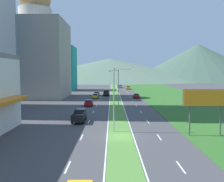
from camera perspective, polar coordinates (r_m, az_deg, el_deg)
The scene contains 43 objects.
ground_plane at distance 32.12m, azimuth 1.85°, elevation -10.87°, with size 600.00×600.00×0.00m, color #424244.
grass_median at distance 91.35m, azimuth 0.54°, elevation -0.79°, with size 3.20×240.00×0.06m, color #518438.
grass_verge_right at distance 93.88m, azimuth 13.21°, elevation -0.77°, with size 24.00×240.00×0.06m, color #2D6023.
lane_dash_left_1 at distance 22.83m, azimuth -10.73°, elevation -17.49°, with size 0.16×2.80×0.01m, color silver.
lane_dash_left_2 at distance 32.05m, azimuth -7.45°, elevation -10.93°, with size 0.16×2.80×0.01m, color silver.
lane_dash_left_3 at distance 41.56m, azimuth -5.71°, elevation -7.32°, with size 0.16×2.80×0.01m, color silver.
lane_dash_left_4 at distance 51.20m, azimuth -4.65°, elevation -5.05°, with size 0.16×2.80×0.01m, color silver.
lane_dash_left_5 at distance 60.91m, azimuth -3.92°, elevation -3.51°, with size 0.16×2.80×0.01m, color silver.
lane_dash_left_6 at distance 70.65m, azimuth -3.40°, elevation -2.39°, with size 0.16×2.80×0.01m, color silver.
lane_dash_left_7 at distance 80.42m, azimuth -3.00°, elevation -1.54°, with size 0.16×2.80×0.01m, color silver.
lane_dash_left_8 at distance 90.21m, azimuth -2.69°, elevation -0.88°, with size 0.16×2.80×0.01m, color silver.
lane_dash_left_9 at distance 100.01m, azimuth -2.44°, elevation -0.34°, with size 0.16×2.80×0.01m, color silver.
lane_dash_left_10 at distance 109.81m, azimuth -2.24°, elevation 0.10°, with size 0.16×2.80×0.01m, color silver.
lane_dash_left_11 at distance 119.63m, azimuth -2.07°, elevation 0.46°, with size 0.16×2.80×0.01m, color silver.
lane_dash_right_1 at distance 23.31m, azimuth 16.02°, elevation -17.10°, with size 0.16×2.80×0.01m, color silver.
lane_dash_right_2 at distance 32.40m, azimuth 11.09°, elevation -10.80°, with size 0.16×2.80×0.01m, color silver.
lane_dash_right_3 at distance 41.84m, azimuth 8.45°, elevation -7.27°, with size 0.16×2.80×0.01m, color silver.
lane_dash_right_4 at distance 51.42m, azimuth 6.80°, elevation -5.03°, with size 0.16×2.80×0.01m, color silver.
lane_dash_right_5 at distance 61.09m, azimuth 5.69°, elevation -3.50°, with size 0.16×2.80×0.01m, color silver.
lane_dash_right_6 at distance 70.81m, azimuth 4.88°, elevation -2.38°, with size 0.16×2.80×0.01m, color silver.
lane_dash_right_7 at distance 80.56m, azimuth 4.26°, elevation -1.54°, with size 0.16×2.80×0.01m, color silver.
lane_dash_right_8 at distance 90.33m, azimuth 3.78°, elevation -0.88°, with size 0.16×2.80×0.01m, color silver.
lane_dash_right_9 at distance 100.12m, azimuth 3.40°, elevation -0.34°, with size 0.16×2.80×0.01m, color silver.
lane_dash_right_10 at distance 109.92m, azimuth 3.08°, elevation 0.10°, with size 0.16×2.80×0.01m, color silver.
lane_dash_right_11 at distance 119.72m, azimuth 2.82°, elevation 0.46°, with size 0.16×2.80×0.01m, color silver.
edge_line_median_left at distance 91.34m, azimuth -0.56°, elevation -0.81°, with size 0.16×240.00×0.01m, color silver.
edge_line_median_right at distance 91.39m, azimuth 1.64°, elevation -0.80°, with size 0.16×240.00×0.01m, color silver.
domed_building at distance 84.47m, azimuth -17.87°, elevation 8.79°, with size 19.85×19.85×37.60m.
midrise_colored at distance 114.78m, azimuth -12.43°, elevation 5.27°, with size 13.74×13.74×20.37m, color teal.
hill_far_left at distance 272.56m, azimuth -18.33°, elevation 7.06°, with size 134.29×134.29×43.07m, color #516B56.
hill_far_center at distance 266.06m, azimuth -0.61°, elevation 5.26°, with size 212.54×212.54×23.59m, color #516B56.
hill_far_right at distance 269.64m, azimuth 19.70°, elevation 6.51°, with size 143.52×143.52×37.96m, color #3D5647.
street_lamp_near at distance 33.52m, azimuth 0.85°, elevation -1.04°, with size 3.04×0.42×9.13m.
street_lamp_mid at distance 61.18m, azimuth 1.14°, elevation 1.43°, with size 2.62×0.45×9.09m.
billboard_roadside at distance 33.91m, azimuth 21.42°, elevation -2.07°, with size 6.10×0.28×6.26m.
car_0 at distance 78.58m, azimuth -4.14°, elevation -1.15°, with size 1.87×4.80×1.46m.
car_1 at distance 88.09m, azimuth -3.84°, elevation -0.53°, with size 1.94×4.76×1.41m.
car_2 at distance 60.38m, azimuth -5.75°, elevation -2.83°, with size 2.03×4.11×1.58m.
car_3 at distance 118.80m, azimuth 3.73°, elevation 0.81°, with size 2.03×4.39×1.56m.
car_5 at distance 129.75m, azimuth 1.82°, elevation 1.14°, with size 2.03×4.71×1.61m.
car_6 at distance 79.00m, azimuth 5.68°, elevation -1.12°, with size 1.87×4.71×1.46m.
pickup_truck_0 at distance 41.84m, azimuth -7.98°, elevation -5.90°, with size 2.18×5.40×2.00m.
pickup_truck_1 at distance 86.33m, azimuth -1.55°, elevation -0.47°, with size 2.18×5.40×2.00m.
Camera 1 is at (-1.10, -30.94, 8.54)m, focal length 38.13 mm.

